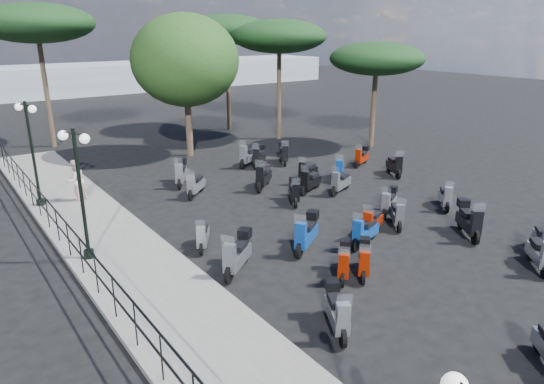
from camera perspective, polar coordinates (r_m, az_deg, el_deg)
ground at (r=16.75m, az=7.56°, el=-5.21°), size 120.00×120.00×0.00m
sidewalk at (r=16.06m, az=-17.63°, el=-6.78°), size 3.00×30.00×0.15m
railing at (r=15.26m, az=-22.30°, el=-5.32°), size 0.04×26.04×1.10m
lamp_post_1 at (r=15.04m, az=-21.64°, el=0.61°), size 0.64×1.09×3.96m
lamp_post_2 at (r=20.53m, az=-26.41°, el=4.72°), size 0.59×1.15×4.06m
pedestrian_far at (r=20.86m, az=-22.11°, el=1.29°), size 0.98×0.86×1.68m
scooter_1 at (r=11.68m, az=7.66°, el=-13.79°), size 1.00×1.50×1.32m
scooter_2 at (r=14.10m, az=-4.11°, el=-7.41°), size 1.55×1.25×1.45m
scooter_3 at (r=15.74m, az=-8.13°, el=-5.23°), size 0.93×1.27×1.18m
scooter_4 at (r=20.64m, az=-8.99°, el=0.76°), size 1.32×1.21×1.34m
scooter_5 at (r=22.20m, az=-10.63°, el=2.16°), size 1.16×1.59×1.44m
scooter_7 at (r=14.00m, az=8.46°, el=-8.21°), size 1.20×1.16×1.21m
scooter_8 at (r=16.80m, az=11.68°, el=-3.67°), size 1.55×0.87×1.33m
scooter_9 at (r=15.49m, az=4.07°, el=-4.93°), size 1.61×1.15×1.45m
scooter_10 at (r=19.57m, az=2.63°, el=-0.03°), size 0.97×1.38×1.24m
scooter_11 at (r=21.32m, az=-1.02°, el=1.71°), size 1.49×1.28×1.47m
scooter_13 at (r=16.28m, az=28.97°, el=-6.46°), size 1.29×1.26×1.35m
scooter_14 at (r=17.80m, az=14.49°, el=-2.65°), size 1.11×1.29×1.27m
scooter_15 at (r=16.05m, az=10.82°, el=-4.71°), size 1.62×0.73×1.32m
scooter_16 at (r=22.32m, az=4.19°, el=2.32°), size 1.60×0.86×1.35m
scooter_17 at (r=24.92m, az=-2.78°, el=4.21°), size 1.69×1.06×1.49m
scooter_19 at (r=17.74m, az=22.15°, el=-3.18°), size 1.25×1.57×1.46m
scooter_20 at (r=18.85m, az=13.58°, el=-1.24°), size 1.48×0.92×1.28m
scooter_21 at (r=20.96m, az=8.04°, el=1.07°), size 1.59×0.79×1.32m
scooter_22 at (r=22.85m, az=7.92°, el=2.60°), size 1.32×1.26×1.37m
scooter_23 at (r=24.84m, az=-1.52°, el=4.16°), size 1.38×1.24×1.35m
scooter_25 at (r=17.44m, az=29.24°, el=-5.00°), size 1.31×1.09×1.27m
scooter_26 at (r=20.22m, az=19.70°, el=-0.59°), size 1.19×1.21×1.27m
scooter_27 at (r=23.98m, az=14.22°, el=2.98°), size 1.01×1.55×1.38m
scooter_28 at (r=25.42m, az=10.52°, el=4.08°), size 1.46×0.80×1.23m
scooter_29 at (r=25.43m, az=1.35°, el=4.52°), size 1.03×1.55×1.36m
scooter_30 at (r=20.94m, az=4.53°, el=1.20°), size 1.60×0.86×1.35m
scooter_31 at (r=14.22m, az=10.79°, el=-7.89°), size 1.20×1.16×1.21m
broadleaf_tree at (r=26.77m, az=-10.17°, el=14.98°), size 5.67×5.67×7.56m
pine_0 at (r=33.84m, az=-5.37°, el=18.46°), size 5.66×5.66×7.67m
pine_1 at (r=30.70m, az=0.86°, el=17.81°), size 5.77×5.77×7.30m
pine_2 at (r=31.35m, az=-25.98°, el=17.41°), size 6.31×6.31×8.13m
pine_3 at (r=29.23m, az=12.21°, el=15.07°), size 5.41×5.41×6.06m
distant_hills at (r=57.24m, az=-25.61°, el=11.67°), size 70.00×8.00×3.00m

